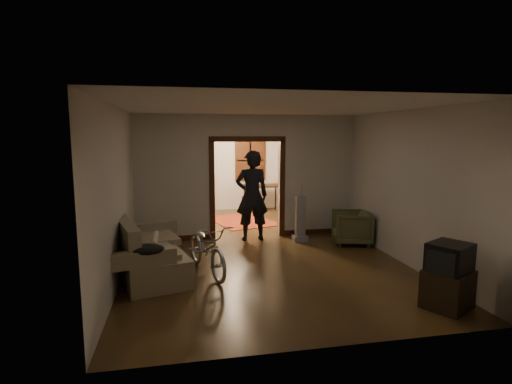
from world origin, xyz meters
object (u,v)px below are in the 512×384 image
object	(u,v)px
sofa	(148,246)
bicycle	(207,248)
desk	(262,199)
person	(252,196)
armchair	(351,227)
locker	(185,183)

from	to	relation	value
sofa	bicycle	bearing A→B (deg)	-24.72
sofa	bicycle	xyz separation A→B (m)	(0.98, -0.16, -0.05)
desk	sofa	bearing A→B (deg)	-134.19
person	armchair	bearing A→B (deg)	158.93
bicycle	locker	bearing A→B (deg)	76.41
bicycle	person	world-z (taller)	person
bicycle	person	size ratio (longest dim) A/B	0.84
bicycle	armchair	size ratio (longest dim) A/B	2.12
armchair	locker	bearing A→B (deg)	-125.31
bicycle	armchair	bearing A→B (deg)	5.16
bicycle	locker	xyz separation A→B (m)	(-0.24, 5.44, 0.49)
sofa	locker	world-z (taller)	locker
desk	locker	bearing A→B (deg)	161.14
bicycle	desk	xyz separation A→B (m)	(2.06, 5.21, -0.03)
locker	desk	distance (m)	2.38
person	locker	world-z (taller)	person
armchair	person	xyz separation A→B (m)	(-2.06, 0.73, 0.65)
armchair	desk	distance (m)	4.12
armchair	locker	world-z (taller)	locker
bicycle	locker	world-z (taller)	locker
person	sofa	bearing A→B (deg)	39.07
bicycle	sofa	bearing A→B (deg)	154.83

